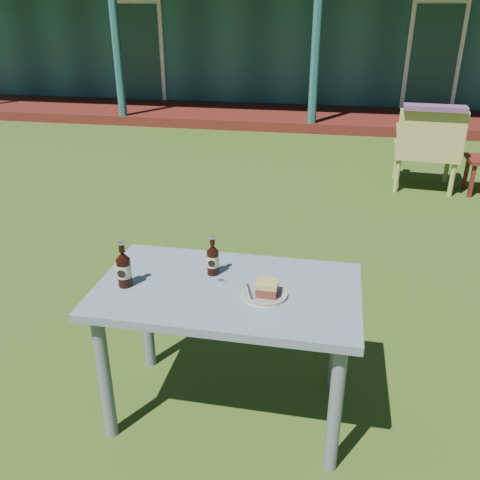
% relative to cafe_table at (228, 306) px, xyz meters
% --- Properties ---
extents(ground, '(80.00, 80.00, 0.00)m').
position_rel_cafe_table_xyz_m(ground, '(0.00, 1.60, -0.62)').
color(ground, '#334916').
extents(pavilion, '(15.80, 8.30, 3.45)m').
position_rel_cafe_table_xyz_m(pavilion, '(-0.00, 10.99, 0.99)').
color(pavilion, '#1D4B4B').
rests_on(pavilion, ground).
extents(cafe_table, '(1.20, 0.70, 0.72)m').
position_rel_cafe_table_xyz_m(cafe_table, '(0.00, 0.00, 0.00)').
color(cafe_table, slate).
rests_on(cafe_table, ground).
extents(plate, '(0.20, 0.20, 0.01)m').
position_rel_cafe_table_xyz_m(plate, '(0.18, -0.04, 0.11)').
color(plate, silver).
rests_on(plate, cafe_table).
extents(cake_slice, '(0.09, 0.09, 0.06)m').
position_rel_cafe_table_xyz_m(cake_slice, '(0.19, -0.05, 0.15)').
color(cake_slice, '#52241A').
rests_on(cake_slice, plate).
extents(fork, '(0.06, 0.14, 0.00)m').
position_rel_cafe_table_xyz_m(fork, '(0.11, -0.05, 0.12)').
color(fork, silver).
rests_on(fork, plate).
extents(cola_bottle_near, '(0.06, 0.06, 0.20)m').
position_rel_cafe_table_xyz_m(cola_bottle_near, '(-0.09, 0.11, 0.18)').
color(cola_bottle_near, black).
rests_on(cola_bottle_near, cafe_table).
extents(cola_bottle_far, '(0.07, 0.07, 0.22)m').
position_rel_cafe_table_xyz_m(cola_bottle_far, '(-0.46, -0.08, 0.19)').
color(cola_bottle_far, black).
rests_on(cola_bottle_far, cafe_table).
extents(bottle_cap, '(0.03, 0.03, 0.01)m').
position_rel_cafe_table_xyz_m(bottle_cap, '(-0.04, 0.04, 0.11)').
color(bottle_cap, silver).
rests_on(bottle_cap, cafe_table).
extents(armchair_left, '(0.72, 0.68, 0.91)m').
position_rel_cafe_table_xyz_m(armchair_left, '(1.41, 3.79, -0.11)').
color(armchair_left, '#9F964F').
rests_on(armchair_left, ground).
extents(floral_throw, '(0.64, 0.25, 0.05)m').
position_rel_cafe_table_xyz_m(floral_throw, '(1.40, 3.61, 0.32)').
color(floral_throw, '#5B375B').
rests_on(floral_throw, armchair_left).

